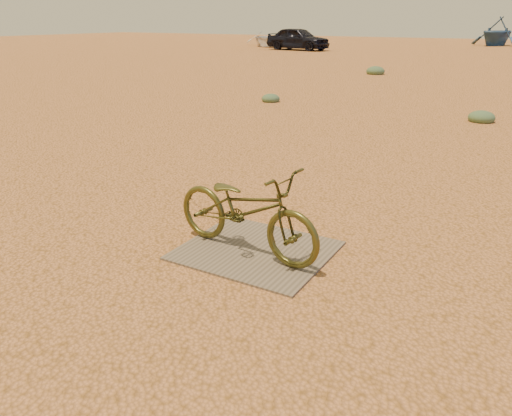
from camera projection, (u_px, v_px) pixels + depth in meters
The scene contains 9 objects.
ground at pixel (251, 260), 4.95m from camera, with size 120.00×120.00×0.00m, color #DB884D.
plywood_board at pixel (256, 250), 5.12m from camera, with size 1.47×1.29×0.02m, color #73634C.
bicycle at pixel (246, 210), 4.92m from camera, with size 0.60×1.72×0.90m, color #454319.
car at pixel (298, 39), 36.45m from camera, with size 1.89×4.70×1.60m, color black.
boat_near_left at pixel (270, 39), 41.43m from camera, with size 4.12×5.78×1.20m, color silver.
boat_far_left at pixel (497, 31), 42.04m from camera, with size 3.86×4.47×2.35m, color #31547A.
kale_a at pixel (271, 102), 14.24m from camera, with size 0.52×0.52×0.29m, color #5E774F.
kale_b at pixel (481, 122), 11.51m from camera, with size 0.60×0.60×0.33m, color #5E774F.
kale_c at pixel (375, 74), 21.15m from camera, with size 0.77×0.77×0.42m, color #5E774F.
Camera 1 is at (2.27, -3.81, 2.25)m, focal length 35.00 mm.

